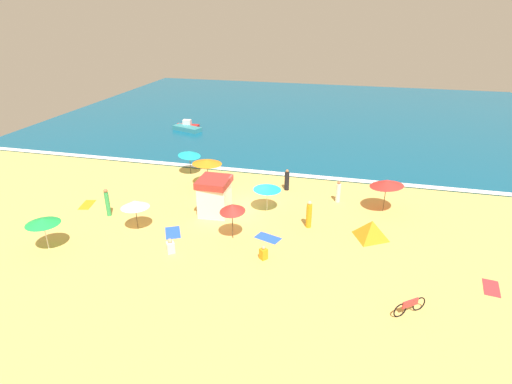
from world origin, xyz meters
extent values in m
plane|color=#EDBC60|center=(0.00, 0.00, 0.00)|extent=(60.00, 60.00, 0.00)
cube|color=#0F567A|center=(0.00, 28.00, 0.05)|extent=(60.00, 44.00, 0.10)
cube|color=white|center=(0.00, 6.30, 0.10)|extent=(57.00, 0.70, 0.01)
cube|color=white|center=(-2.13, -1.57, 1.03)|extent=(1.97, 2.17, 2.06)
cube|color=#A5332D|center=(-2.13, -1.57, 2.28)|extent=(1.99, 2.23, 0.44)
cylinder|color=#4C3823|center=(-6.44, 4.71, 0.96)|extent=(0.05, 0.05, 1.93)
cone|color=#19B7C6|center=(-6.44, 4.71, 1.79)|extent=(2.34, 2.32, 0.59)
cylinder|color=silver|center=(1.16, -0.31, 0.90)|extent=(0.05, 0.05, 1.80)
cone|color=#19B7C6|center=(1.16, -0.31, 1.70)|extent=(2.30, 2.30, 0.36)
cylinder|color=#4C3823|center=(8.85, 1.45, 1.12)|extent=(0.05, 0.05, 2.24)
cone|color=red|center=(8.85, 1.45, 2.07)|extent=(2.80, 2.78, 0.68)
cylinder|color=#4C3823|center=(-4.18, 2.70, 1.06)|extent=(0.05, 0.05, 2.13)
cone|color=orange|center=(-4.18, 2.70, 2.00)|extent=(3.20, 3.20, 0.46)
cylinder|color=#4C3823|center=(-6.10, -4.82, 0.95)|extent=(0.05, 0.05, 1.91)
cone|color=white|center=(-6.10, -4.82, 1.74)|extent=(2.33, 2.34, 0.50)
cylinder|color=#4C3823|center=(-0.02, -4.45, 1.11)|extent=(0.05, 0.05, 2.23)
cone|color=red|center=(-0.02, -4.45, 2.03)|extent=(1.97, 1.99, 0.65)
cylinder|color=silver|center=(-9.94, -8.16, 0.95)|extent=(0.05, 0.05, 1.90)
cone|color=green|center=(-9.94, -8.16, 1.80)|extent=(1.95, 1.96, 0.36)
pyramid|color=orange|center=(8.03, -2.33, 0.54)|extent=(2.20, 2.37, 1.09)
torus|color=black|center=(10.11, -8.60, 0.33)|extent=(0.61, 0.49, 0.72)
torus|color=black|center=(9.24, -9.27, 0.33)|extent=(0.61, 0.49, 0.72)
cube|color=red|center=(9.67, -8.94, 0.55)|extent=(0.73, 0.58, 0.36)
cylinder|color=black|center=(1.86, 3.41, 0.71)|extent=(0.49, 0.49, 1.42)
sphere|color=#9E6B47|center=(1.86, 3.41, 1.52)|extent=(0.24, 0.24, 0.24)
cylinder|color=orange|center=(4.21, -1.99, 0.79)|extent=(0.49, 0.49, 1.58)
sphere|color=beige|center=(4.21, -1.99, 1.69)|extent=(0.25, 0.25, 0.25)
cylinder|color=green|center=(-8.86, -3.61, 0.84)|extent=(0.41, 0.41, 1.68)
sphere|color=#9E6B47|center=(-8.86, -3.61, 1.80)|extent=(0.26, 0.26, 0.26)
cylinder|color=white|center=(5.75, 2.21, 0.68)|extent=(0.47, 0.47, 1.36)
sphere|color=#9E6B47|center=(5.75, 2.21, 1.47)|extent=(0.24, 0.24, 0.24)
cube|color=white|center=(-2.97, -6.82, 0.32)|extent=(0.59, 0.59, 0.64)
sphere|color=#DBA884|center=(-2.97, -6.82, 0.76)|extent=(0.26, 0.26, 0.26)
cube|color=orange|center=(2.27, -6.20, 0.31)|extent=(0.51, 0.51, 0.63)
sphere|color=#DBA884|center=(2.27, -6.20, 0.72)|extent=(0.21, 0.21, 0.21)
cube|color=blue|center=(2.03, -3.95, 0.01)|extent=(1.72, 1.32, 0.01)
cube|color=blue|center=(-3.80, -4.73, 0.01)|extent=(1.50, 1.79, 0.01)
cube|color=red|center=(13.82, -6.03, 0.01)|extent=(0.95, 1.53, 0.01)
cube|color=orange|center=(-11.28, -2.54, 0.01)|extent=(1.09, 1.68, 0.01)
cube|color=teal|center=(-11.63, 16.51, 0.34)|extent=(3.53, 2.24, 0.48)
cube|color=red|center=(-11.95, 17.36, 0.32)|extent=(2.60, 1.07, 0.44)
cube|color=silver|center=(-11.95, 17.36, 0.83)|extent=(0.92, 0.61, 0.57)
camera|label=1|loc=(6.53, -25.15, 12.77)|focal=29.17mm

